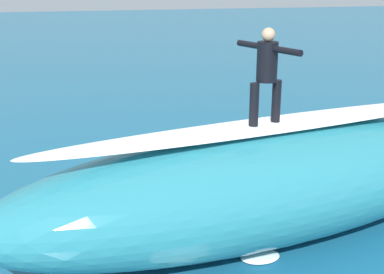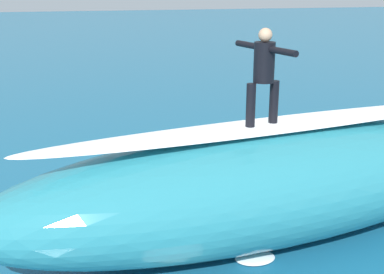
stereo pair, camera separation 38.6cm
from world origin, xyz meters
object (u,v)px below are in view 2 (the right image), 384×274
(surfer_riding, at_px, (264,70))
(surfboard_paddling, at_px, (141,180))
(surfboard_riding, at_px, (261,127))
(surfer_paddling, at_px, (147,173))

(surfer_riding, bearing_deg, surfboard_paddling, -79.10)
(surfer_riding, bearing_deg, surfboard_riding, 162.25)
(surfboard_riding, bearing_deg, surfer_paddling, -80.15)
(surfer_riding, height_order, surfboard_paddling, surfer_riding)
(surfboard_paddling, distance_m, surfer_paddling, 0.22)
(surfboard_riding, xyz_separation_m, surfer_riding, (0.00, 0.00, 0.93))
(surfer_riding, xyz_separation_m, surfboard_paddling, (1.64, -3.00, -2.91))
(surfer_paddling, bearing_deg, surfboard_paddling, -0.00)
(surfboard_riding, height_order, surfer_riding, surfer_riding)
(surfboard_riding, bearing_deg, surfboard_paddling, -79.10)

